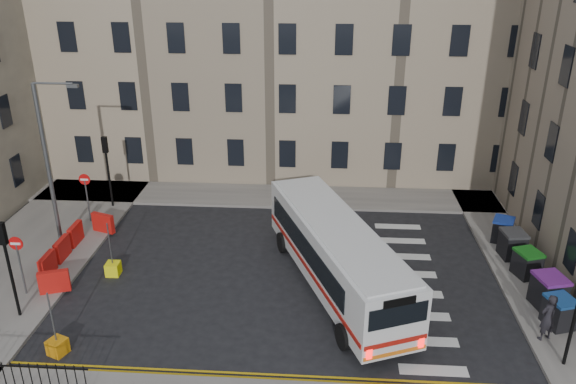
# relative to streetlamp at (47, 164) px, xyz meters

# --- Properties ---
(ground) EXTENTS (120.00, 120.00, 0.00)m
(ground) POSITION_rel_streetlamp_xyz_m (13.00, -2.00, -4.34)
(ground) COLOR black
(ground) RESTS_ON ground
(pavement_north) EXTENTS (36.00, 3.20, 0.15)m
(pavement_north) POSITION_rel_streetlamp_xyz_m (7.00, 6.60, -4.26)
(pavement_north) COLOR slate
(pavement_north) RESTS_ON ground
(pavement_east) EXTENTS (2.40, 26.00, 0.15)m
(pavement_east) POSITION_rel_streetlamp_xyz_m (22.00, 2.00, -4.26)
(pavement_east) COLOR slate
(pavement_east) RESTS_ON ground
(pavement_west) EXTENTS (6.00, 22.00, 0.15)m
(pavement_west) POSITION_rel_streetlamp_xyz_m (-1.00, -1.00, -4.26)
(pavement_west) COLOR slate
(pavement_west) RESTS_ON ground
(terrace_north) EXTENTS (38.30, 10.80, 17.20)m
(terrace_north) POSITION_rel_streetlamp_xyz_m (6.00, 13.50, 4.28)
(terrace_north) COLOR gray
(terrace_north) RESTS_ON ground
(traffic_light_nw) EXTENTS (0.28, 0.22, 4.10)m
(traffic_light_nw) POSITION_rel_streetlamp_xyz_m (1.00, 4.50, -1.47)
(traffic_light_nw) COLOR black
(traffic_light_nw) RESTS_ON pavement_west
(traffic_light_sw) EXTENTS (0.28, 0.22, 4.10)m
(traffic_light_sw) POSITION_rel_streetlamp_xyz_m (1.00, -6.00, -1.47)
(traffic_light_sw) COLOR black
(traffic_light_sw) RESTS_ON pavement_west
(streetlamp) EXTENTS (0.50, 0.22, 8.14)m
(streetlamp) POSITION_rel_streetlamp_xyz_m (0.00, 0.00, 0.00)
(streetlamp) COLOR #595B5E
(streetlamp) RESTS_ON pavement_west
(no_entry_north) EXTENTS (0.60, 0.08, 3.00)m
(no_entry_north) POSITION_rel_streetlamp_xyz_m (0.50, 2.50, -2.26)
(no_entry_north) COLOR #595B5E
(no_entry_north) RESTS_ON pavement_west
(no_entry_south) EXTENTS (0.60, 0.08, 3.00)m
(no_entry_south) POSITION_rel_streetlamp_xyz_m (0.50, -4.50, -2.26)
(no_entry_south) COLOR #595B5E
(no_entry_south) RESTS_ON pavement_west
(roadworks_barriers) EXTENTS (1.66, 6.26, 1.00)m
(roadworks_barriers) POSITION_rel_streetlamp_xyz_m (1.16, -1.50, -3.69)
(roadworks_barriers) COLOR red
(roadworks_barriers) RESTS_ON pavement_west
(bus) EXTENTS (6.38, 11.16, 3.00)m
(bus) POSITION_rel_streetlamp_xyz_m (13.58, -2.88, -2.60)
(bus) COLOR silver
(bus) RESTS_ON ground
(wheelie_bin_a) EXTENTS (1.24, 1.33, 1.21)m
(wheelie_bin_a) POSITION_rel_streetlamp_xyz_m (22.18, -5.24, -3.58)
(wheelie_bin_a) COLOR black
(wheelie_bin_a) RESTS_ON pavement_east
(wheelie_bin_b) EXTENTS (1.35, 1.48, 1.39)m
(wheelie_bin_b) POSITION_rel_streetlamp_xyz_m (22.21, -3.95, -3.48)
(wheelie_bin_b) COLOR black
(wheelie_bin_b) RESTS_ON pavement_east
(wheelie_bin_c) EXTENTS (1.26, 1.35, 1.22)m
(wheelie_bin_c) POSITION_rel_streetlamp_xyz_m (22.11, -1.59, -3.57)
(wheelie_bin_c) COLOR black
(wheelie_bin_c) RESTS_ON pavement_east
(wheelie_bin_d) EXTENTS (1.16, 1.29, 1.31)m
(wheelie_bin_d) POSITION_rel_streetlamp_xyz_m (21.96, 0.10, -3.53)
(wheelie_bin_d) COLOR black
(wheelie_bin_d) RESTS_ON pavement_east
(wheelie_bin_e) EXTENTS (1.30, 1.37, 1.20)m
(wheelie_bin_e) POSITION_rel_streetlamp_xyz_m (21.96, 1.70, -3.58)
(wheelie_bin_e) COLOR black
(wheelie_bin_e) RESTS_ON pavement_east
(pedestrian) EXTENTS (0.82, 0.71, 1.91)m
(pedestrian) POSITION_rel_streetlamp_xyz_m (21.37, -6.13, -3.23)
(pedestrian) COLOR black
(pedestrian) RESTS_ON pavement_east
(bollard_yellow) EXTENTS (0.61, 0.61, 0.60)m
(bollard_yellow) POSITION_rel_streetlamp_xyz_m (3.58, -2.54, -4.04)
(bollard_yellow) COLOR #FAF50D
(bollard_yellow) RESTS_ON ground
(bollard_chevron) EXTENTS (0.78, 0.78, 0.60)m
(bollard_chevron) POSITION_rel_streetlamp_xyz_m (3.48, -8.00, -4.04)
(bollard_chevron) COLOR orange
(bollard_chevron) RESTS_ON ground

